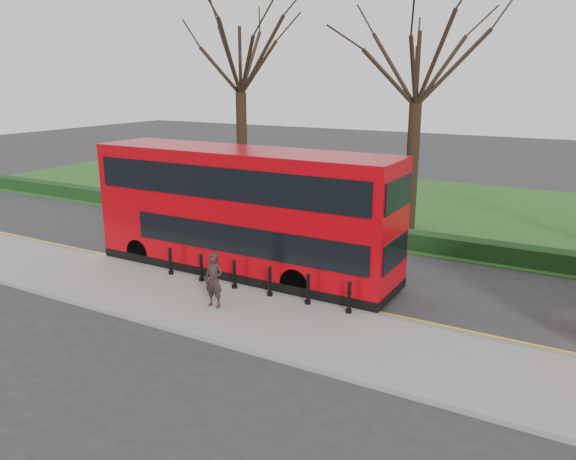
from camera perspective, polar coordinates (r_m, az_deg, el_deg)
The scene contains 12 objects.
ground at distance 20.88m, azimuth -1.70°, elevation -5.47°, with size 120.00×120.00×0.00m, color #28282B.
pavement at distance 18.54m, azimuth -6.56°, elevation -8.07°, with size 60.00×4.00×0.15m, color gray.
kerb at distance 20.06m, azimuth -3.19°, elevation -6.14°, with size 60.00×0.25×0.16m, color slate.
grass_verge at distance 34.07m, azimuth 11.51°, elevation 2.49°, with size 60.00×18.00×0.06m, color #21531B.
hedge at distance 26.52m, azimuth 5.94°, elevation -0.09°, with size 60.00×0.90×0.80m, color black.
yellow_line_outer at distance 20.32m, azimuth -2.73°, elevation -6.05°, with size 60.00×0.10×0.01m, color yellow.
yellow_line_inner at distance 20.48m, azimuth -2.43°, elevation -5.88°, with size 60.00×0.10×0.01m, color yellow.
tree_left at distance 32.30m, azimuth -4.91°, elevation 17.52°, with size 7.64×7.64×11.94m.
tree_mid at distance 27.90m, azimuth 13.10°, elevation 16.51°, with size 7.20×7.20×11.24m.
bollard_row at distance 19.57m, azimuth -3.71°, elevation -4.91°, with size 7.49×0.15×1.00m.
bus_lead at distance 21.28m, azimuth -4.64°, elevation 1.73°, with size 12.11×2.78×4.82m.
pedestrian at distance 18.33m, azimuth -7.54°, elevation -5.06°, with size 0.67×0.44×1.83m, color black.
Camera 1 is at (10.17, -16.67, 7.40)m, focal length 35.00 mm.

